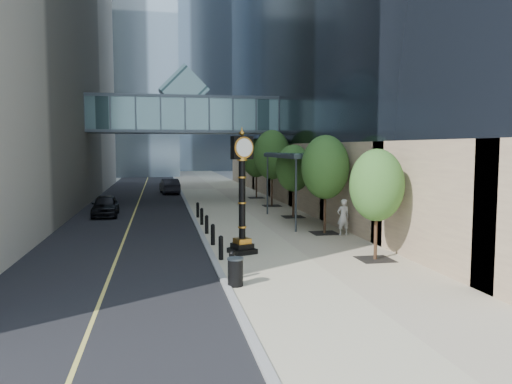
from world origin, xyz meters
TOP-DOWN VIEW (x-y plane):
  - ground at (0.00, 0.00)m, footprint 320.00×320.00m
  - road at (-7.00, 40.00)m, footprint 8.00×180.00m
  - sidewalk at (1.00, 40.00)m, footprint 8.00×180.00m
  - curb at (-3.00, 40.00)m, footprint 0.25×180.00m
  - distant_tower_c at (-6.00, 120.00)m, footprint 22.00×22.00m
  - skywalk at (-3.00, 28.00)m, footprint 17.00×4.20m
  - entrance_canopy at (3.48, 14.00)m, footprint 3.00×8.00m
  - bollard_row at (-2.70, 9.00)m, footprint 0.20×16.20m
  - street_trees at (3.60, 17.71)m, footprint 2.93×28.44m
  - street_clock at (-1.63, 5.26)m, footprint 1.30×1.30m
  - trash_bin at (-2.70, 0.18)m, footprint 0.53×0.53m
  - pedestrian at (4.38, 8.79)m, footprint 0.74×0.52m
  - car_near at (-8.84, 19.17)m, footprint 1.82×4.30m
  - car_far at (-4.20, 35.42)m, footprint 2.12×4.75m

SIDE VIEW (x-z plane):
  - ground at x=0.00m, z-range 0.00..0.00m
  - road at x=-7.00m, z-range 0.00..0.02m
  - sidewalk at x=1.00m, z-range 0.00..0.06m
  - curb at x=-3.00m, z-range 0.00..0.07m
  - bollard_row at x=-2.70m, z-range 0.06..0.96m
  - trash_bin at x=-2.70m, z-range 0.06..0.96m
  - car_near at x=-8.84m, z-range 0.02..1.47m
  - car_far at x=-4.20m, z-range 0.02..1.53m
  - pedestrian at x=4.38m, z-range 0.06..1.99m
  - street_clock at x=-1.63m, z-range -0.30..5.07m
  - street_trees at x=3.60m, z-range 0.68..6.71m
  - entrance_canopy at x=3.48m, z-range 2.00..6.38m
  - skywalk at x=-3.00m, z-range 4.81..10.61m
  - distant_tower_c at x=-6.00m, z-range 0.00..65.00m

